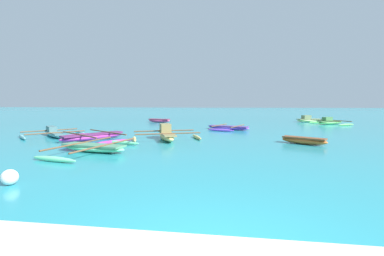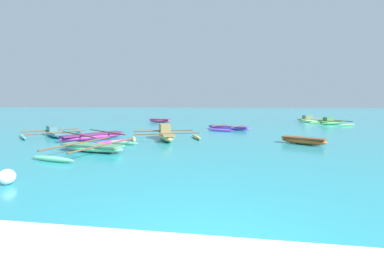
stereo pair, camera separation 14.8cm
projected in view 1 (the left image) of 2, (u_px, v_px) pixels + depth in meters
name	position (u px, v px, depth m)	size (l,w,h in m)	color
moored_boat_0	(159.00, 120.00, 28.63)	(2.68, 1.33, 0.40)	#D44377
moored_boat_1	(304.00, 140.00, 13.45)	(2.26, 1.74, 0.36)	#C66226
moored_boat_2	(330.00, 122.00, 26.00)	(3.65, 4.26, 0.75)	#69CC65
moored_boat_3	(53.00, 133.00, 16.68)	(4.22, 4.29, 0.62)	#69B5BB
moored_boat_4	(228.00, 128.00, 20.88)	(3.57, 3.82, 0.36)	#8E4FE7
moored_boat_5	(94.00, 148.00, 11.36)	(3.27, 4.71, 0.39)	#71E3A1
moored_boat_6	(309.00, 120.00, 29.18)	(3.11, 1.70, 0.77)	#C1E28D
moored_boat_7	(93.00, 137.00, 14.96)	(4.99, 4.50, 0.44)	#A32C8D
moored_boat_8	(166.00, 134.00, 15.15)	(4.32, 3.44, 0.91)	#E4CC74
mooring_buoy_0	(10.00, 177.00, 6.75)	(0.41, 0.41, 0.41)	white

